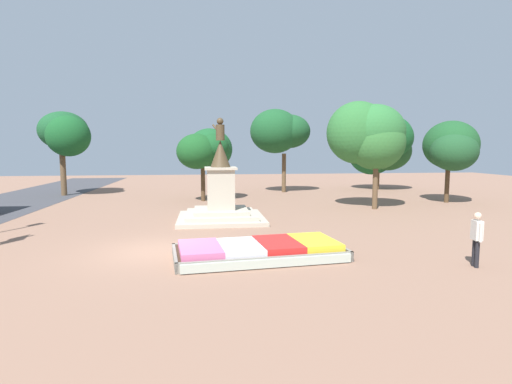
% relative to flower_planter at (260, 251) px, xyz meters
% --- Properties ---
extents(ground_plane, '(88.81, 88.81, 0.00)m').
position_rel_flower_planter_xyz_m(ground_plane, '(-3.64, 1.36, -0.24)').
color(ground_plane, '#8C6651').
extents(flower_planter, '(5.99, 3.29, 0.53)m').
position_rel_flower_planter_xyz_m(flower_planter, '(0.00, 0.00, 0.00)').
color(flower_planter, '#38281C').
rests_on(flower_planter, ground_plane).
extents(statue_monument, '(4.41, 4.41, 5.26)m').
position_rel_flower_planter_xyz_m(statue_monument, '(-1.02, 7.44, 0.85)').
color(statue_monument, '#B3A995').
rests_on(statue_monument, ground_plane).
extents(pedestrian_near_planter, '(0.28, 0.56, 1.73)m').
position_rel_flower_planter_xyz_m(pedestrian_near_planter, '(6.54, -1.93, 0.76)').
color(pedestrian_near_planter, black).
rests_on(pedestrian_near_planter, ground_plane).
extents(park_tree_far_left, '(5.15, 4.02, 7.05)m').
position_rel_flower_planter_xyz_m(park_tree_far_left, '(4.65, 20.56, 4.96)').
color(park_tree_far_left, brown).
rests_on(park_tree_far_left, ground_plane).
extents(park_tree_behind_statue, '(4.77, 3.80, 6.64)m').
position_rel_flower_planter_xyz_m(park_tree_behind_statue, '(8.26, 10.68, 4.30)').
color(park_tree_behind_statue, brown).
rests_on(park_tree_behind_statue, ground_plane).
extents(park_tree_far_right, '(4.34, 4.77, 6.70)m').
position_rel_flower_planter_xyz_m(park_tree_far_right, '(-12.78, 20.49, 4.72)').
color(park_tree_far_right, brown).
rests_on(park_tree_far_right, ground_plane).
extents(park_tree_street_side, '(3.96, 4.16, 5.18)m').
position_rel_flower_planter_xyz_m(park_tree_street_side, '(-1.68, 15.65, 3.41)').
color(park_tree_street_side, '#4C3823').
rests_on(park_tree_street_side, ground_plane).
extents(park_tree_mid_canopy, '(5.48, 5.54, 6.81)m').
position_rel_flower_planter_xyz_m(park_tree_mid_canopy, '(14.08, 21.52, 3.76)').
color(park_tree_mid_canopy, '#4C3823').
rests_on(park_tree_mid_canopy, ground_plane).
extents(park_tree_distant, '(3.70, 4.19, 5.64)m').
position_rel_flower_planter_xyz_m(park_tree_distant, '(14.97, 12.37, 3.58)').
color(park_tree_distant, '#4C3823').
rests_on(park_tree_distant, ground_plane).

